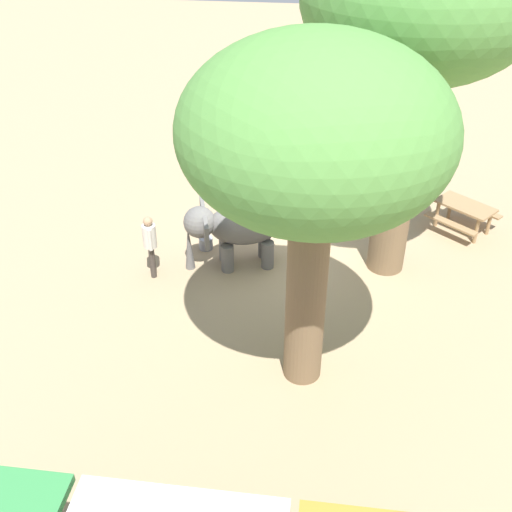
# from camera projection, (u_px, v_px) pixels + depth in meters

# --- Properties ---
(ground_plane) EXTENTS (60.00, 60.00, 0.00)m
(ground_plane) POSITION_uv_depth(u_px,v_px,m) (275.00, 258.00, 15.61)
(ground_plane) COLOR tan
(elephant) EXTENTS (2.46, 1.77, 1.70)m
(elephant) POSITION_uv_depth(u_px,v_px,m) (236.00, 227.00, 14.79)
(elephant) COLOR slate
(elephant) RESTS_ON ground_plane
(person_handler) EXTENTS (0.32, 0.49, 1.62)m
(person_handler) POSITION_uv_depth(u_px,v_px,m) (150.00, 242.00, 14.48)
(person_handler) COLOR #3F3833
(person_handler) RESTS_ON ground_plane
(shade_tree_main) EXTENTS (4.77, 4.38, 8.01)m
(shade_tree_main) POSITION_uv_depth(u_px,v_px,m) (421.00, 8.00, 11.90)
(shade_tree_main) COLOR brown
(shade_tree_main) RESTS_ON ground_plane
(shade_tree_secondary) EXTENTS (4.39, 4.02, 6.64)m
(shade_tree_secondary) POSITION_uv_depth(u_px,v_px,m) (315.00, 140.00, 9.47)
(shade_tree_secondary) COLOR brown
(shade_tree_secondary) RESTS_ON ground_plane
(wooden_bench) EXTENTS (1.03, 1.42, 0.88)m
(wooden_bench) POSITION_uv_depth(u_px,v_px,m) (289.00, 188.00, 17.76)
(wooden_bench) COLOR brown
(wooden_bench) RESTS_ON ground_plane
(picnic_table_near) EXTENTS (2.10, 2.10, 0.78)m
(picnic_table_near) POSITION_uv_depth(u_px,v_px,m) (464.00, 211.00, 16.42)
(picnic_table_near) COLOR #9E7A51
(picnic_table_near) RESTS_ON ground_plane
(feed_bucket) EXTENTS (0.36, 0.36, 0.32)m
(feed_bucket) POSITION_uv_depth(u_px,v_px,m) (206.00, 243.00, 15.89)
(feed_bucket) COLOR gray
(feed_bucket) RESTS_ON ground_plane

